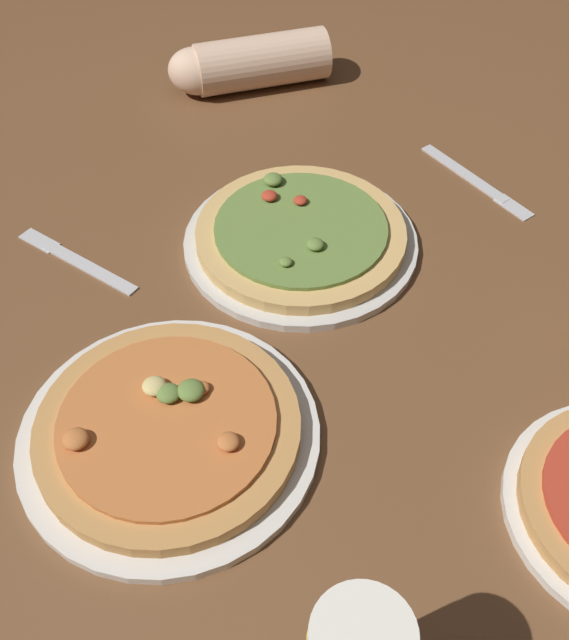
{
  "coord_description": "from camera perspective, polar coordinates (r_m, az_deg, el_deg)",
  "views": [
    {
      "loc": [
        0.09,
        -0.61,
        0.7
      ],
      "look_at": [
        0.0,
        0.0,
        0.02
      ],
      "focal_mm": 41.92,
      "sensor_mm": 36.0,
      "label": 1
    }
  ],
  "objects": [
    {
      "name": "diner_arm",
      "position": [
        1.36,
        -3.04,
        18.94
      ],
      "size": [
        0.28,
        0.17,
        0.09
      ],
      "color": "beige",
      "rests_on": "ground_plane"
    },
    {
      "name": "pizza_plate_far",
      "position": [
        1.03,
        1.29,
        6.38
      ],
      "size": [
        0.32,
        0.32,
        0.05
      ],
      "color": "silver",
      "rests_on": "ground_plane"
    },
    {
      "name": "knife_spare",
      "position": [
        1.06,
        -15.63,
        4.45
      ],
      "size": [
        0.19,
        0.11,
        0.01
      ],
      "color": "silver",
      "rests_on": "ground_plane"
    },
    {
      "name": "pizza_plate_side",
      "position": [
        0.83,
        -8.85,
        -8.3
      ],
      "size": [
        0.33,
        0.33,
        0.05
      ],
      "color": "silver",
      "rests_on": "ground_plane"
    },
    {
      "name": "knife_right",
      "position": [
        1.19,
        14.41,
        10.28
      ],
      "size": [
        0.17,
        0.17,
        0.01
      ],
      "color": "silver",
      "rests_on": "ground_plane"
    },
    {
      "name": "ground_plane",
      "position": [
        0.94,
        -0.0,
        -1.42
      ],
      "size": [
        2.4,
        2.4,
        0.03
      ],
      "primitive_type": "cube",
      "color": "brown"
    }
  ]
}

